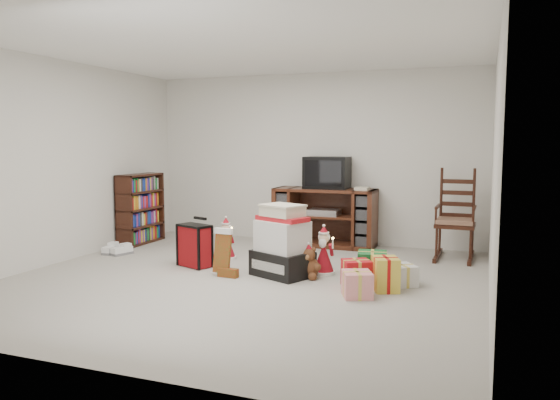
% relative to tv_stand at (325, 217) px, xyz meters
% --- Properties ---
extents(room, '(5.01, 5.01, 2.51)m').
position_rel_tv_stand_xyz_m(room, '(-0.28, -2.21, 0.83)').
color(room, '#ABA59C').
rests_on(room, ground).
extents(tv_stand, '(1.45, 0.52, 0.83)m').
position_rel_tv_stand_xyz_m(tv_stand, '(0.00, 0.00, 0.00)').
color(tv_stand, '#492514').
rests_on(tv_stand, floor).
extents(bookshelf, '(0.28, 0.84, 1.02)m').
position_rel_tv_stand_xyz_m(bookshelf, '(-2.61, -0.75, 0.08)').
color(bookshelf, '#34180E').
rests_on(bookshelf, floor).
extents(rocking_chair, '(0.50, 0.81, 1.20)m').
position_rel_tv_stand_xyz_m(rocking_chair, '(1.80, -0.21, -0.01)').
color(rocking_chair, '#34180E').
rests_on(rocking_chair, floor).
extents(gift_pile, '(0.75, 0.67, 0.79)m').
position_rel_tv_stand_xyz_m(gift_pile, '(0.06, -1.90, -0.07)').
color(gift_pile, black).
rests_on(gift_pile, floor).
extents(red_suitcase, '(0.44, 0.33, 0.60)m').
position_rel_tv_stand_xyz_m(red_suitcase, '(-1.08, -1.85, -0.16)').
color(red_suitcase, maroon).
rests_on(red_suitcase, floor).
extents(stocking, '(0.26, 0.13, 0.54)m').
position_rel_tv_stand_xyz_m(stocking, '(-0.57, -2.12, -0.15)').
color(stocking, '#0B671C').
rests_on(stocking, floor).
extents(teddy_bear, '(0.23, 0.20, 0.34)m').
position_rel_tv_stand_xyz_m(teddy_bear, '(0.36, -1.87, -0.27)').
color(teddy_bear, brown).
rests_on(teddy_bear, floor).
extents(santa_figurine, '(0.27, 0.26, 0.55)m').
position_rel_tv_stand_xyz_m(santa_figurine, '(0.46, -1.64, -0.20)').
color(santa_figurine, maroon).
rests_on(santa_figurine, floor).
extents(mrs_claus_figurine, '(0.26, 0.25, 0.54)m').
position_rel_tv_stand_xyz_m(mrs_claus_figurine, '(-0.93, -1.31, -0.21)').
color(mrs_claus_figurine, maroon).
rests_on(mrs_claus_figurine, floor).
extents(sneaker_pair, '(0.37, 0.31, 0.10)m').
position_rel_tv_stand_xyz_m(sneaker_pair, '(-2.44, -1.57, -0.36)').
color(sneaker_pair, white).
rests_on(sneaker_pair, floor).
extents(gift_cluster, '(0.82, 0.93, 0.28)m').
position_rel_tv_stand_xyz_m(gift_cluster, '(1.08, -2.02, -0.28)').
color(gift_cluster, red).
rests_on(gift_cluster, floor).
extents(crt_television, '(0.63, 0.46, 0.45)m').
position_rel_tv_stand_xyz_m(crt_television, '(0.02, 0.03, 0.64)').
color(crt_television, black).
rests_on(crt_television, tv_stand).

